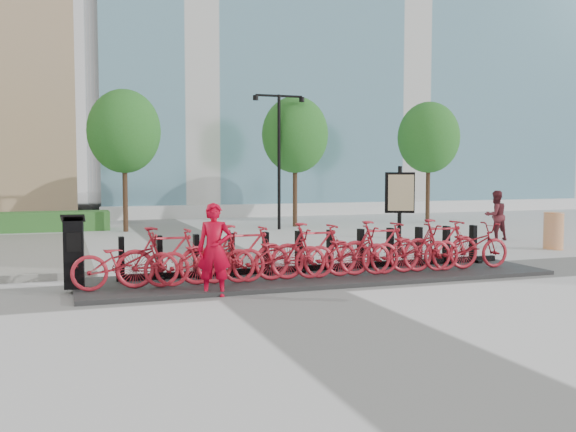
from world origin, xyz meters
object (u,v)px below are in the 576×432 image
object	(u,v)px
pedestrian	(496,215)
map_sign	(400,197)
kiosk	(74,253)
worker_red	(214,250)
bike_0	(126,262)
construction_barrel	(553,231)

from	to	relation	value
pedestrian	map_sign	world-z (taller)	map_sign
kiosk	pedestrian	world-z (taller)	pedestrian
kiosk	worker_red	distance (m)	2.57
map_sign	bike_0	bearing A→B (deg)	-132.97
bike_0	construction_barrel	world-z (taller)	bike_0
bike_0	map_sign	world-z (taller)	map_sign
kiosk	construction_barrel	xyz separation A→B (m)	(12.74, 2.32, -0.21)
bike_0	kiosk	bearing A→B (deg)	65.35
worker_red	pedestrian	distance (m)	11.97
bike_0	pedestrian	bearing A→B (deg)	-66.27
worker_red	construction_barrel	distance (m)	11.00
pedestrian	map_sign	distance (m)	5.24
kiosk	worker_red	world-z (taller)	worker_red
construction_barrel	pedestrian	bearing A→B (deg)	90.95
worker_red	map_sign	distance (m)	6.85
construction_barrel	map_sign	bearing A→B (deg)	176.98
pedestrian	construction_barrel	distance (m)	2.50
bike_0	pedestrian	distance (m)	12.92
kiosk	construction_barrel	world-z (taller)	kiosk
kiosk	pedestrian	xyz separation A→B (m)	(12.70, 4.80, 0.06)
bike_0	pedestrian	xyz separation A→B (m)	(11.83, 5.20, 0.21)
pedestrian	construction_barrel	bearing A→B (deg)	90.96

